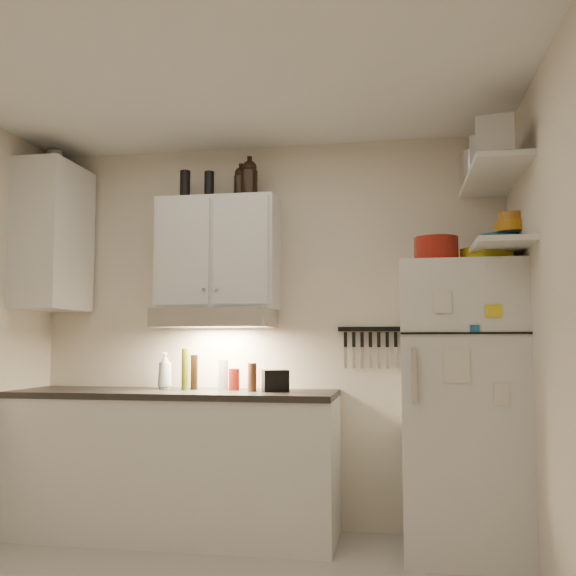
# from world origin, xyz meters

# --- Properties ---
(ceiling) EXTENTS (3.20, 3.00, 0.02)m
(ceiling) POSITION_xyz_m (0.00, 0.00, 2.61)
(ceiling) COLOR white
(ceiling) RESTS_ON ground
(back_wall) EXTENTS (3.20, 0.02, 2.60)m
(back_wall) POSITION_xyz_m (0.00, 1.51, 1.30)
(back_wall) COLOR beige
(back_wall) RESTS_ON ground
(right_wall) EXTENTS (0.02, 3.00, 2.60)m
(right_wall) POSITION_xyz_m (1.61, 0.00, 1.30)
(right_wall) COLOR beige
(right_wall) RESTS_ON ground
(base_cabinet) EXTENTS (2.10, 0.60, 0.88)m
(base_cabinet) POSITION_xyz_m (-0.55, 1.20, 0.44)
(base_cabinet) COLOR white
(base_cabinet) RESTS_ON floor
(countertop) EXTENTS (2.10, 0.62, 0.04)m
(countertop) POSITION_xyz_m (-0.55, 1.20, 0.90)
(countertop) COLOR #282522
(countertop) RESTS_ON base_cabinet
(upper_cabinet) EXTENTS (0.80, 0.33, 0.75)m
(upper_cabinet) POSITION_xyz_m (-0.30, 1.33, 1.83)
(upper_cabinet) COLOR white
(upper_cabinet) RESTS_ON back_wall
(side_cabinet) EXTENTS (0.33, 0.55, 1.00)m
(side_cabinet) POSITION_xyz_m (-1.44, 1.20, 1.95)
(side_cabinet) COLOR white
(side_cabinet) RESTS_ON left_wall
(range_hood) EXTENTS (0.76, 0.46, 0.12)m
(range_hood) POSITION_xyz_m (-0.30, 1.27, 1.39)
(range_hood) COLOR silver
(range_hood) RESTS_ON back_wall
(fridge) EXTENTS (0.70, 0.68, 1.70)m
(fridge) POSITION_xyz_m (1.25, 1.16, 0.85)
(fridge) COLOR white
(fridge) RESTS_ON floor
(shelf_hi) EXTENTS (0.30, 0.95, 0.03)m
(shelf_hi) POSITION_xyz_m (1.45, 1.02, 2.20)
(shelf_hi) COLOR white
(shelf_hi) RESTS_ON right_wall
(shelf_lo) EXTENTS (0.30, 0.95, 0.03)m
(shelf_lo) POSITION_xyz_m (1.45, 1.02, 1.76)
(shelf_lo) COLOR white
(shelf_lo) RESTS_ON right_wall
(knife_strip) EXTENTS (0.42, 0.02, 0.03)m
(knife_strip) POSITION_xyz_m (0.70, 1.49, 1.32)
(knife_strip) COLOR black
(knife_strip) RESTS_ON back_wall
(dutch_oven) EXTENTS (0.32, 0.32, 0.15)m
(dutch_oven) POSITION_xyz_m (1.12, 1.05, 1.77)
(dutch_oven) COLOR maroon
(dutch_oven) RESTS_ON fridge
(book_stack) EXTENTS (0.28, 0.31, 0.08)m
(book_stack) POSITION_xyz_m (1.40, 1.01, 1.74)
(book_stack) COLOR yellow
(book_stack) RESTS_ON fridge
(spice_jar) EXTENTS (0.06, 0.06, 0.09)m
(spice_jar) POSITION_xyz_m (1.34, 1.14, 1.74)
(spice_jar) COLOR silver
(spice_jar) RESTS_ON fridge
(stock_pot) EXTENTS (0.38, 0.38, 0.21)m
(stock_pot) POSITION_xyz_m (1.43, 1.32, 2.32)
(stock_pot) COLOR silver
(stock_pot) RESTS_ON shelf_hi
(tin_a) EXTENTS (0.19, 0.18, 0.17)m
(tin_a) POSITION_xyz_m (1.39, 0.89, 2.30)
(tin_a) COLOR #AAAAAD
(tin_a) RESTS_ON shelf_hi
(tin_b) EXTENTS (0.22, 0.22, 0.19)m
(tin_b) POSITION_xyz_m (1.41, 0.64, 2.31)
(tin_b) COLOR #AAAAAD
(tin_b) RESTS_ON shelf_hi
(bowl_teal) EXTENTS (0.26, 0.26, 0.10)m
(bowl_teal) POSITION_xyz_m (1.51, 1.21, 1.83)
(bowl_teal) COLOR #185D84
(bowl_teal) RESTS_ON shelf_lo
(bowl_orange) EXTENTS (0.21, 0.21, 0.06)m
(bowl_orange) POSITION_xyz_m (1.56, 1.11, 1.91)
(bowl_orange) COLOR orange
(bowl_orange) RESTS_ON bowl_teal
(bowl_yellow) EXTENTS (0.16, 0.16, 0.05)m
(bowl_yellow) POSITION_xyz_m (1.56, 1.11, 1.97)
(bowl_yellow) COLOR #B97020
(bowl_yellow) RESTS_ON bowl_orange
(plates) EXTENTS (0.29, 0.29, 0.06)m
(plates) POSITION_xyz_m (1.49, 1.00, 1.80)
(plates) COLOR #185D84
(plates) RESTS_ON shelf_lo
(growler_a) EXTENTS (0.11, 0.11, 0.23)m
(growler_a) POSITION_xyz_m (-0.16, 1.36, 2.32)
(growler_a) COLOR black
(growler_a) RESTS_ON upper_cabinet
(growler_b) EXTENTS (0.14, 0.14, 0.26)m
(growler_b) POSITION_xyz_m (-0.09, 1.32, 2.33)
(growler_b) COLOR black
(growler_b) RESTS_ON upper_cabinet
(thermos_a) EXTENTS (0.08, 0.08, 0.19)m
(thermos_a) POSITION_xyz_m (-0.37, 1.32, 2.30)
(thermos_a) COLOR black
(thermos_a) RESTS_ON upper_cabinet
(thermos_b) EXTENTS (0.08, 0.08, 0.20)m
(thermos_b) POSITION_xyz_m (-0.54, 1.31, 2.30)
(thermos_b) COLOR black
(thermos_b) RESTS_ON upper_cabinet
(side_jar) EXTENTS (0.14, 0.14, 0.14)m
(side_jar) POSITION_xyz_m (-1.51, 1.30, 2.52)
(side_jar) COLOR silver
(side_jar) RESTS_ON side_cabinet
(soap_bottle) EXTENTS (0.12, 0.12, 0.27)m
(soap_bottle) POSITION_xyz_m (-0.67, 1.34, 1.06)
(soap_bottle) COLOR white
(soap_bottle) RESTS_ON countertop
(pepper_mill) EXTENTS (0.06, 0.06, 0.18)m
(pepper_mill) POSITION_xyz_m (-0.03, 1.20, 1.01)
(pepper_mill) COLOR brown
(pepper_mill) RESTS_ON countertop
(oil_bottle) EXTENTS (0.07, 0.07, 0.27)m
(oil_bottle) POSITION_xyz_m (-0.49, 1.24, 1.06)
(oil_bottle) COLOR #606419
(oil_bottle) RESTS_ON countertop
(vinegar_bottle) EXTENTS (0.06, 0.06, 0.23)m
(vinegar_bottle) POSITION_xyz_m (-0.45, 1.30, 1.03)
(vinegar_bottle) COLOR black
(vinegar_bottle) RESTS_ON countertop
(clear_bottle) EXTENTS (0.07, 0.07, 0.20)m
(clear_bottle) POSITION_xyz_m (-0.26, 1.31, 1.02)
(clear_bottle) COLOR silver
(clear_bottle) RESTS_ON countertop
(red_jar) EXTENTS (0.09, 0.09, 0.14)m
(red_jar) POSITION_xyz_m (-0.17, 1.29, 0.99)
(red_jar) COLOR maroon
(red_jar) RESTS_ON countertop
(caddy) EXTENTS (0.19, 0.16, 0.14)m
(caddy) POSITION_xyz_m (0.11, 1.22, 0.99)
(caddy) COLOR black
(caddy) RESTS_ON countertop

